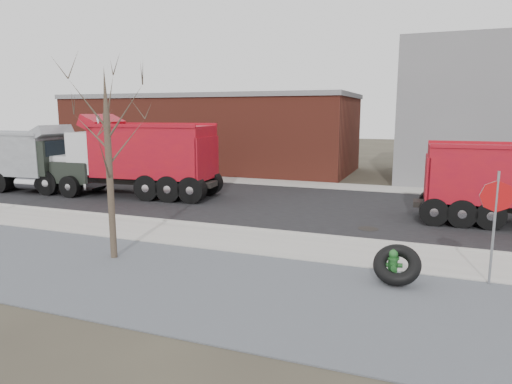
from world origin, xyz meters
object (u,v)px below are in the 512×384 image
at_px(fire_hydrant, 393,267).
at_px(stop_sign, 496,208).
at_px(dump_truck_grey, 31,158).
at_px(dump_truck_red_b, 131,155).
at_px(truck_tire, 397,265).

height_order(fire_hydrant, stop_sign, stop_sign).
relative_size(fire_hydrant, dump_truck_grey, 0.11).
bearing_deg(dump_truck_red_b, dump_truck_grey, 2.66).
xyz_separation_m(fire_hydrant, truck_tire, (0.10, -0.16, 0.12)).
bearing_deg(fire_hydrant, stop_sign, 4.88).
bearing_deg(stop_sign, dump_truck_red_b, 172.53).
xyz_separation_m(fire_hydrant, dump_truck_grey, (-18.46, 6.70, 1.34)).
height_order(fire_hydrant, dump_truck_grey, dump_truck_grey).
bearing_deg(dump_truck_red_b, fire_hydrant, 144.70).
bearing_deg(truck_tire, fire_hydrant, 123.29).
xyz_separation_m(stop_sign, dump_truck_grey, (-20.61, 6.14, -0.14)).
height_order(truck_tire, dump_truck_red_b, dump_truck_red_b).
distance_m(dump_truck_red_b, dump_truck_grey, 5.68).
xyz_separation_m(truck_tire, stop_sign, (2.04, 0.73, 1.36)).
height_order(fire_hydrant, truck_tire, truck_tire).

